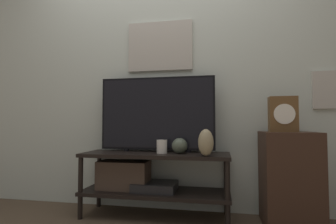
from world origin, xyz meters
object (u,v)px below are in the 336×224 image
object	(u,v)px
television	(157,113)
candle_jar	(162,147)
vase_urn_stoneware	(206,143)
mantel_clock	(283,114)
vase_round_glass	(180,146)

from	to	relation	value
television	candle_jar	size ratio (longest dim) A/B	9.09
vase_urn_stoneware	candle_jar	bearing A→B (deg)	160.87
television	mantel_clock	bearing A→B (deg)	-6.48
vase_round_glass	candle_jar	bearing A→B (deg)	-177.97
vase_urn_stoneware	vase_round_glass	xyz separation A→B (m)	(-0.22, 0.14, -0.04)
television	mantel_clock	world-z (taller)	television
vase_urn_stoneware	vase_round_glass	bearing A→B (deg)	148.88
candle_jar	mantel_clock	size ratio (longest dim) A/B	0.41
vase_round_glass	mantel_clock	bearing A→B (deg)	-0.99
television	mantel_clock	size ratio (longest dim) A/B	3.76
television	mantel_clock	distance (m)	1.04
candle_jar	mantel_clock	xyz separation A→B (m)	(0.96, -0.01, 0.27)
television	vase_urn_stoneware	world-z (taller)	television
vase_urn_stoneware	mantel_clock	world-z (taller)	mantel_clock
television	candle_jar	distance (m)	0.31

